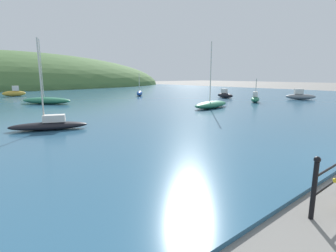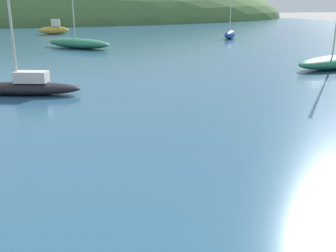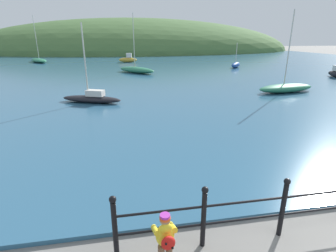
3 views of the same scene
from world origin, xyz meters
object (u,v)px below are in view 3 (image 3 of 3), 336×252
at_px(boat_mid_harbor, 128,59).
at_px(boat_nearest_quay, 92,98).
at_px(child_in_coat, 165,237).
at_px(boat_white_sailboat, 236,65).
at_px(boat_red_dinghy, 137,70).
at_px(boat_twin_mast, 39,60).
at_px(boat_blue_hull, 286,88).

distance_m(boat_mid_harbor, boat_nearest_quay, 24.36).
relative_size(child_in_coat, boat_white_sailboat, 0.36).
bearing_deg(boat_mid_harbor, boat_nearest_quay, -96.72).
distance_m(child_in_coat, boat_mid_harbor, 35.74).
xyz_separation_m(child_in_coat, boat_white_sailboat, (13.06, 26.56, -0.18)).
bearing_deg(boat_white_sailboat, boat_red_dinghy, -167.06).
xyz_separation_m(boat_twin_mast, boat_white_sailboat, (24.96, -11.38, 0.03)).
height_order(boat_white_sailboat, boat_blue_hull, boat_blue_hull).
relative_size(boat_mid_harbor, boat_nearest_quay, 0.64).
height_order(boat_red_dinghy, boat_blue_hull, boat_red_dinghy).
bearing_deg(child_in_coat, boat_red_dinghy, 87.31).
relative_size(boat_twin_mast, boat_nearest_quay, 1.49).
bearing_deg(boat_mid_harbor, boat_twin_mast, 170.03).
distance_m(boat_red_dinghy, boat_nearest_quay, 12.71).
bearing_deg(boat_red_dinghy, boat_nearest_quay, -105.01).
bearing_deg(boat_nearest_quay, boat_mid_harbor, 83.28).
bearing_deg(boat_red_dinghy, boat_twin_mast, 132.68).
distance_m(boat_red_dinghy, boat_twin_mast, 19.21).
relative_size(child_in_coat, boat_nearest_quay, 0.24).
distance_m(boat_red_dinghy, boat_white_sailboat, 12.25).
relative_size(child_in_coat, boat_blue_hull, 0.20).
height_order(child_in_coat, boat_nearest_quay, boat_nearest_quay).
bearing_deg(boat_mid_harbor, boat_blue_hull, -67.99).
xyz_separation_m(boat_mid_harbor, boat_blue_hull, (9.50, -23.51, -0.12)).
xyz_separation_m(child_in_coat, boat_nearest_quay, (-2.18, 11.54, -0.25)).
height_order(child_in_coat, boat_blue_hull, boat_blue_hull).
height_order(boat_mid_harbor, boat_twin_mast, boat_twin_mast).
height_order(child_in_coat, boat_red_dinghy, boat_red_dinghy).
bearing_deg(boat_nearest_quay, boat_blue_hull, 3.16).
bearing_deg(boat_red_dinghy, boat_blue_hull, -52.00).
height_order(boat_white_sailboat, boat_nearest_quay, boat_nearest_quay).
relative_size(boat_white_sailboat, boat_nearest_quay, 0.67).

